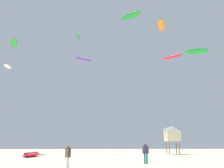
{
  "coord_description": "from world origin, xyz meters",
  "views": [
    {
      "loc": [
        -1.13,
        -12.04,
        1.61
      ],
      "look_at": [
        0.0,
        15.96,
        8.31
      ],
      "focal_mm": 39.78,
      "sensor_mm": 36.0,
      "label": 1
    }
  ],
  "objects_px": {
    "person_left": "(146,152)",
    "kite_aloft_6": "(131,16)",
    "lifeguard_tower": "(172,133)",
    "kite_grounded_near": "(31,155)",
    "kite_aloft_0": "(162,25)",
    "kite_aloft_7": "(79,37)",
    "kite_aloft_2": "(84,60)",
    "kite_aloft_4": "(197,51)",
    "person_foreground": "(68,155)",
    "kite_aloft_8": "(173,57)",
    "kite_aloft_3": "(8,66)",
    "kite_aloft_1": "(14,43)"
  },
  "relations": [
    {
      "from": "person_foreground",
      "to": "kite_aloft_6",
      "type": "relative_size",
      "value": 0.37
    },
    {
      "from": "person_foreground",
      "to": "person_left",
      "type": "distance_m",
      "value": 7.19
    },
    {
      "from": "kite_grounded_near",
      "to": "kite_aloft_7",
      "type": "height_order",
      "value": "kite_aloft_7"
    },
    {
      "from": "person_left",
      "to": "kite_aloft_4",
      "type": "bearing_deg",
      "value": 172.47
    },
    {
      "from": "kite_aloft_4",
      "to": "kite_aloft_1",
      "type": "bearing_deg",
      "value": 177.36
    },
    {
      "from": "kite_aloft_3",
      "to": "kite_aloft_0",
      "type": "bearing_deg",
      "value": -15.32
    },
    {
      "from": "kite_grounded_near",
      "to": "kite_aloft_0",
      "type": "relative_size",
      "value": 1.27
    },
    {
      "from": "kite_aloft_2",
      "to": "kite_aloft_6",
      "type": "xyz_separation_m",
      "value": [
        8.31,
        0.31,
        8.57
      ]
    },
    {
      "from": "person_left",
      "to": "kite_aloft_6",
      "type": "height_order",
      "value": "kite_aloft_6"
    },
    {
      "from": "person_left",
      "to": "kite_aloft_1",
      "type": "xyz_separation_m",
      "value": [
        -18.76,
        19.96,
        17.4
      ]
    },
    {
      "from": "lifeguard_tower",
      "to": "kite_aloft_0",
      "type": "height_order",
      "value": "kite_aloft_0"
    },
    {
      "from": "person_left",
      "to": "kite_aloft_8",
      "type": "height_order",
      "value": "kite_aloft_8"
    },
    {
      "from": "person_left",
      "to": "kite_grounded_near",
      "type": "xyz_separation_m",
      "value": [
        -11.98,
        10.86,
        -0.69
      ]
    },
    {
      "from": "kite_aloft_2",
      "to": "kite_aloft_8",
      "type": "distance_m",
      "value": 14.81
    },
    {
      "from": "person_left",
      "to": "kite_aloft_8",
      "type": "xyz_separation_m",
      "value": [
        6.99,
        14.23,
        13.25
      ]
    },
    {
      "from": "kite_aloft_0",
      "to": "kite_aloft_7",
      "type": "bearing_deg",
      "value": 121.67
    },
    {
      "from": "lifeguard_tower",
      "to": "kite_aloft_6",
      "type": "height_order",
      "value": "kite_aloft_6"
    },
    {
      "from": "lifeguard_tower",
      "to": "kite_aloft_1",
      "type": "xyz_separation_m",
      "value": [
        -25.81,
        2.9,
        15.3
      ]
    },
    {
      "from": "lifeguard_tower",
      "to": "kite_aloft_1",
      "type": "bearing_deg",
      "value": 173.59
    },
    {
      "from": "kite_aloft_8",
      "to": "person_left",
      "type": "bearing_deg",
      "value": -116.17
    },
    {
      "from": "kite_aloft_1",
      "to": "kite_aloft_3",
      "type": "bearing_deg",
      "value": -82.07
    },
    {
      "from": "kite_grounded_near",
      "to": "kite_aloft_3",
      "type": "relative_size",
      "value": 2.07
    },
    {
      "from": "person_left",
      "to": "kite_aloft_0",
      "type": "bearing_deg",
      "value": -176.75
    },
    {
      "from": "kite_aloft_0",
      "to": "kite_aloft_8",
      "type": "distance_m",
      "value": 5.29
    },
    {
      "from": "kite_aloft_7",
      "to": "kite_aloft_3",
      "type": "bearing_deg",
      "value": -120.01
    },
    {
      "from": "lifeguard_tower",
      "to": "kite_aloft_2",
      "type": "bearing_deg",
      "value": 169.57
    },
    {
      "from": "person_foreground",
      "to": "kite_aloft_2",
      "type": "xyz_separation_m",
      "value": [
        -1.14,
        24.11,
        14.53
      ]
    },
    {
      "from": "lifeguard_tower",
      "to": "kite_aloft_4",
      "type": "distance_m",
      "value": 14.85
    },
    {
      "from": "person_left",
      "to": "kite_aloft_2",
      "type": "relative_size",
      "value": 0.52
    },
    {
      "from": "kite_aloft_4",
      "to": "kite_aloft_2",
      "type": "bearing_deg",
      "value": 176.78
    },
    {
      "from": "kite_grounded_near",
      "to": "kite_aloft_2",
      "type": "relative_size",
      "value": 1.52
    },
    {
      "from": "kite_aloft_0",
      "to": "person_foreground",
      "type": "bearing_deg",
      "value": -123.67
    },
    {
      "from": "kite_aloft_1",
      "to": "kite_aloft_3",
      "type": "relative_size",
      "value": 1.85
    },
    {
      "from": "kite_grounded_near",
      "to": "kite_aloft_7",
      "type": "xyz_separation_m",
      "value": [
        2.86,
        22.44,
        25.33
      ]
    },
    {
      "from": "kite_aloft_2",
      "to": "kite_aloft_4",
      "type": "bearing_deg",
      "value": -3.22
    },
    {
      "from": "person_left",
      "to": "kite_aloft_3",
      "type": "xyz_separation_m",
      "value": [
        -18.39,
        17.25,
        12.38
      ]
    },
    {
      "from": "kite_aloft_1",
      "to": "kite_aloft_8",
      "type": "relative_size",
      "value": 1.39
    },
    {
      "from": "kite_aloft_2",
      "to": "person_left",
      "type": "bearing_deg",
      "value": -71.01
    },
    {
      "from": "kite_aloft_1",
      "to": "kite_aloft_7",
      "type": "height_order",
      "value": "kite_aloft_7"
    },
    {
      "from": "kite_aloft_4",
      "to": "kite_aloft_3",
      "type": "bearing_deg",
      "value": -177.64
    },
    {
      "from": "kite_aloft_7",
      "to": "person_left",
      "type": "bearing_deg",
      "value": -74.68
    },
    {
      "from": "person_foreground",
      "to": "lifeguard_tower",
      "type": "height_order",
      "value": "lifeguard_tower"
    },
    {
      "from": "lifeguard_tower",
      "to": "kite_aloft_8",
      "type": "distance_m",
      "value": 11.5
    },
    {
      "from": "lifeguard_tower",
      "to": "kite_aloft_3",
      "type": "xyz_separation_m",
      "value": [
        -25.43,
        0.19,
        10.28
      ]
    },
    {
      "from": "kite_aloft_2",
      "to": "kite_aloft_3",
      "type": "xyz_separation_m",
      "value": [
        -11.64,
        -2.35,
        -2.1
      ]
    },
    {
      "from": "person_left",
      "to": "kite_aloft_0",
      "type": "relative_size",
      "value": 0.44
    },
    {
      "from": "kite_grounded_near",
      "to": "kite_aloft_3",
      "type": "bearing_deg",
      "value": 135.05
    },
    {
      "from": "kite_aloft_4",
      "to": "kite_aloft_8",
      "type": "distance_m",
      "value": 7.42
    },
    {
      "from": "kite_aloft_0",
      "to": "kite_aloft_8",
      "type": "bearing_deg",
      "value": 54.88
    },
    {
      "from": "person_left",
      "to": "kite_aloft_6",
      "type": "bearing_deg",
      "value": -158.09
    }
  ]
}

